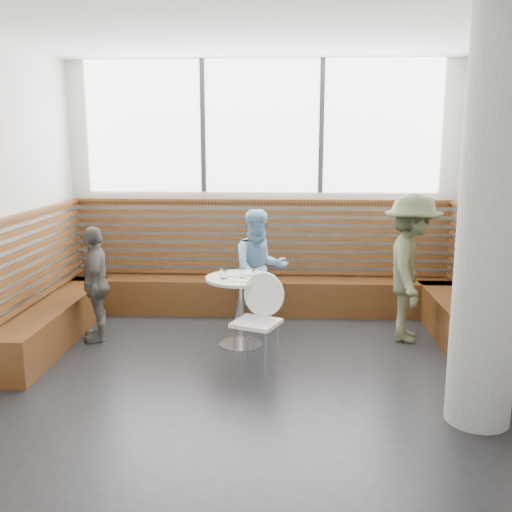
{
  "coord_description": "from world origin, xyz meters",
  "views": [
    {
      "loc": [
        0.3,
        -4.91,
        2.19
      ],
      "look_at": [
        0.0,
        1.0,
        1.0
      ],
      "focal_mm": 40.0,
      "sensor_mm": 36.0,
      "label": 1
    }
  ],
  "objects_px": {
    "concrete_column": "(492,222)",
    "cafe_table": "(241,297)",
    "child_left": "(96,284)",
    "cafe_chair": "(257,312)",
    "child_back": "(259,269)",
    "adult_man": "(411,268)"
  },
  "relations": [
    {
      "from": "concrete_column",
      "to": "cafe_table",
      "type": "bearing_deg",
      "value": 141.64
    },
    {
      "from": "cafe_table",
      "to": "child_left",
      "type": "xyz_separation_m",
      "value": [
        -1.63,
        0.14,
        0.09
      ]
    },
    {
      "from": "concrete_column",
      "to": "cafe_chair",
      "type": "distance_m",
      "value": 2.38
    },
    {
      "from": "child_back",
      "to": "concrete_column",
      "type": "bearing_deg",
      "value": -70.66
    },
    {
      "from": "adult_man",
      "to": "child_left",
      "type": "bearing_deg",
      "value": 103.8
    },
    {
      "from": "concrete_column",
      "to": "child_back",
      "type": "bearing_deg",
      "value": 129.46
    },
    {
      "from": "cafe_table",
      "to": "child_back",
      "type": "bearing_deg",
      "value": 74.98
    },
    {
      "from": "concrete_column",
      "to": "child_back",
      "type": "xyz_separation_m",
      "value": [
        -1.84,
        2.24,
        -0.89
      ]
    },
    {
      "from": "child_left",
      "to": "cafe_chair",
      "type": "bearing_deg",
      "value": 55.85
    },
    {
      "from": "child_left",
      "to": "concrete_column",
      "type": "bearing_deg",
      "value": 49.51
    },
    {
      "from": "cafe_chair",
      "to": "adult_man",
      "type": "distance_m",
      "value": 1.86
    },
    {
      "from": "adult_man",
      "to": "child_back",
      "type": "bearing_deg",
      "value": 89.6
    },
    {
      "from": "cafe_chair",
      "to": "concrete_column",
      "type": "bearing_deg",
      "value": -8.61
    },
    {
      "from": "concrete_column",
      "to": "child_back",
      "type": "relative_size",
      "value": 2.25
    },
    {
      "from": "adult_man",
      "to": "child_back",
      "type": "height_order",
      "value": "adult_man"
    },
    {
      "from": "cafe_table",
      "to": "child_back",
      "type": "xyz_separation_m",
      "value": [
        0.17,
        0.64,
        0.16
      ]
    },
    {
      "from": "concrete_column",
      "to": "child_left",
      "type": "bearing_deg",
      "value": 154.53
    },
    {
      "from": "concrete_column",
      "to": "child_back",
      "type": "distance_m",
      "value": 3.03
    },
    {
      "from": "child_back",
      "to": "child_left",
      "type": "relative_size",
      "value": 1.11
    },
    {
      "from": "concrete_column",
      "to": "cafe_table",
      "type": "distance_m",
      "value": 2.77
    },
    {
      "from": "child_left",
      "to": "child_back",
      "type": "bearing_deg",
      "value": 90.61
    },
    {
      "from": "cafe_table",
      "to": "child_back",
      "type": "distance_m",
      "value": 0.68
    }
  ]
}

